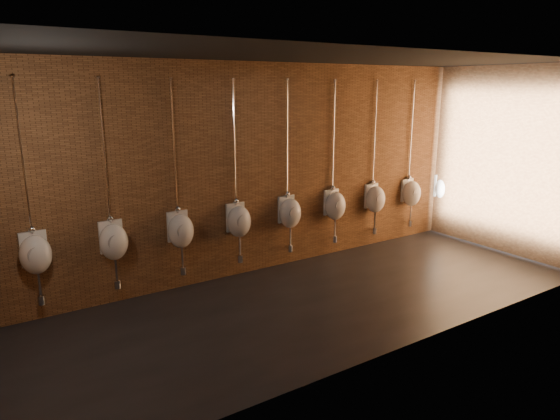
{
  "coord_description": "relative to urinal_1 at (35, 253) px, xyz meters",
  "views": [
    {
      "loc": [
        -3.66,
        -4.98,
        2.84
      ],
      "look_at": [
        0.18,
        0.9,
        1.1
      ],
      "focal_mm": 32.0,
      "sensor_mm": 36.0,
      "label": 1
    }
  ],
  "objects": [
    {
      "name": "ground",
      "position": [
        3.02,
        -1.37,
        -0.9
      ],
      "size": [
        8.5,
        8.5,
        0.0
      ],
      "primitive_type": "plane",
      "color": "black",
      "rests_on": "ground"
    },
    {
      "name": "room_shell",
      "position": [
        3.02,
        -1.37,
        1.11
      ],
      "size": [
        8.54,
        3.04,
        3.22
      ],
      "color": "black",
      "rests_on": "ground"
    },
    {
      "name": "urinal_2",
      "position": [
        0.92,
        0.0,
        0.0
      ],
      "size": [
        0.39,
        0.35,
        2.72
      ],
      "color": "silver",
      "rests_on": "ground"
    },
    {
      "name": "urinal_9",
      "position": [
        7.39,
        0.0,
        0.0
      ],
      "size": [
        0.39,
        0.35,
        2.72
      ],
      "color": "silver",
      "rests_on": "ground"
    },
    {
      "name": "urinal_3",
      "position": [
        1.85,
        0.0,
        0.0
      ],
      "size": [
        0.39,
        0.35,
        2.72
      ],
      "color": "silver",
      "rests_on": "ground"
    },
    {
      "name": "urinal_5",
      "position": [
        3.69,
        0.0,
        0.0
      ],
      "size": [
        0.39,
        0.35,
        2.72
      ],
      "color": "silver",
      "rests_on": "ground"
    },
    {
      "name": "urinal_8",
      "position": [
        6.46,
        0.0,
        0.0
      ],
      "size": [
        0.39,
        0.35,
        2.72
      ],
      "color": "silver",
      "rests_on": "ground"
    },
    {
      "name": "urinal_1",
      "position": [
        0.0,
        0.0,
        0.0
      ],
      "size": [
        0.39,
        0.35,
        2.72
      ],
      "color": "silver",
      "rests_on": "ground"
    },
    {
      "name": "urinal_7",
      "position": [
        5.54,
        0.0,
        0.0
      ],
      "size": [
        0.39,
        0.35,
        2.72
      ],
      "color": "silver",
      "rests_on": "ground"
    },
    {
      "name": "urinal_4",
      "position": [
        2.77,
        0.0,
        0.0
      ],
      "size": [
        0.39,
        0.35,
        2.72
      ],
      "color": "silver",
      "rests_on": "ground"
    },
    {
      "name": "urinal_6",
      "position": [
        4.62,
        0.0,
        0.0
      ],
      "size": [
        0.39,
        0.35,
        2.72
      ],
      "color": "silver",
      "rests_on": "ground"
    }
  ]
}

